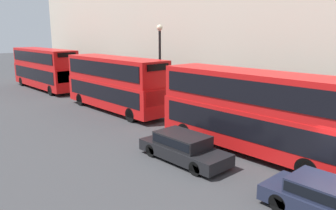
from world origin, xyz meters
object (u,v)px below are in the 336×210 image
object	(u,v)px
bus_second_in_queue	(115,82)
car_hatchback	(183,147)
car_dark_sedan	(329,199)
bus_third_in_queue	(44,67)
bus_leading	(252,108)
pedestrian	(166,101)

from	to	relation	value
bus_second_in_queue	car_hatchback	size ratio (longest dim) A/B	2.21
car_dark_sedan	car_hatchback	distance (m)	6.80
car_dark_sedan	bus_third_in_queue	bearing A→B (deg)	83.79
bus_second_in_queue	bus_third_in_queue	xyz separation A→B (m)	(-0.00, 13.57, 0.07)
bus_leading	bus_second_in_queue	xyz separation A→B (m)	(0.00, 12.34, 0.01)
pedestrian	bus_leading	bearing A→B (deg)	-106.85
bus_leading	bus_second_in_queue	size ratio (longest dim) A/B	0.99
bus_second_in_queue	bus_third_in_queue	world-z (taller)	bus_third_in_queue
car_dark_sedan	pedestrian	bearing A→B (deg)	67.16
bus_leading	pedestrian	size ratio (longest dim) A/B	6.32
bus_third_in_queue	pedestrian	distance (m)	16.51
bus_leading	bus_second_in_queue	world-z (taller)	bus_second_in_queue
bus_leading	car_hatchback	size ratio (longest dim) A/B	2.20
pedestrian	car_hatchback	bearing A→B (deg)	-127.48
bus_third_in_queue	bus_second_in_queue	bearing A→B (deg)	-90.00
bus_second_in_queue	car_dark_sedan	bearing A→B (deg)	-100.89
car_dark_sedan	bus_second_in_queue	bearing A→B (deg)	79.11
bus_leading	bus_third_in_queue	world-z (taller)	bus_third_in_queue
car_dark_sedan	pedestrian	world-z (taller)	pedestrian
bus_leading	bus_second_in_queue	bearing A→B (deg)	90.00
bus_leading	car_hatchback	distance (m)	4.03
car_hatchback	pedestrian	xyz separation A→B (m)	(6.35, 8.28, 0.04)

